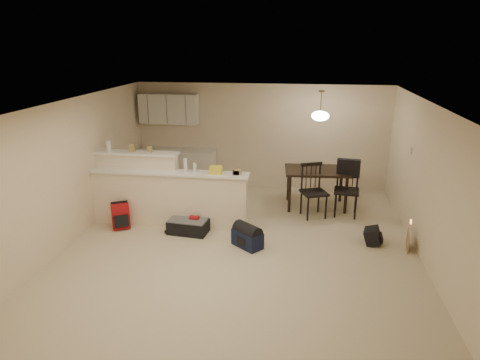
% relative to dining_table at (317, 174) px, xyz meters
% --- Properties ---
extents(room, '(7.00, 7.02, 2.50)m').
position_rel_dining_table_xyz_m(room, '(-1.32, -2.30, 0.51)').
color(room, beige).
rests_on(room, ground).
extents(breakfast_bar, '(3.08, 0.58, 1.39)m').
position_rel_dining_table_xyz_m(breakfast_bar, '(-3.08, -1.32, -0.13)').
color(breakfast_bar, beige).
rests_on(breakfast_bar, ground).
extents(upper_cabinets, '(1.40, 0.34, 0.70)m').
position_rel_dining_table_xyz_m(upper_cabinets, '(-3.52, 1.02, 1.16)').
color(upper_cabinets, white).
rests_on(upper_cabinets, room).
extents(kitchen_counter, '(1.80, 0.60, 0.90)m').
position_rel_dining_table_xyz_m(kitchen_counter, '(-3.32, 0.89, -0.29)').
color(kitchen_counter, white).
rests_on(kitchen_counter, ground).
extents(thermostat, '(0.02, 0.12, 0.12)m').
position_rel_dining_table_xyz_m(thermostat, '(1.66, -0.75, 0.76)').
color(thermostat, beige).
rests_on(thermostat, room).
extents(jar, '(0.10, 0.10, 0.20)m').
position_rel_dining_table_xyz_m(jar, '(-4.07, -1.18, 0.75)').
color(jar, silver).
rests_on(jar, breakfast_bar).
extents(cereal_box, '(0.10, 0.07, 0.16)m').
position_rel_dining_table_xyz_m(cereal_box, '(-3.59, -1.18, 0.73)').
color(cereal_box, '#997F4F').
rests_on(cereal_box, breakfast_bar).
extents(small_box, '(0.08, 0.06, 0.12)m').
position_rel_dining_table_xyz_m(small_box, '(-3.24, -1.18, 0.71)').
color(small_box, '#997F4F').
rests_on(small_box, breakfast_bar).
extents(bottle_a, '(0.07, 0.07, 0.26)m').
position_rel_dining_table_xyz_m(bottle_a, '(-2.48, -1.40, 0.48)').
color(bottle_a, silver).
rests_on(bottle_a, breakfast_bar).
extents(bottle_b, '(0.06, 0.06, 0.18)m').
position_rel_dining_table_xyz_m(bottle_b, '(-2.30, -1.40, 0.44)').
color(bottle_b, silver).
rests_on(bottle_b, breakfast_bar).
extents(bag_lump, '(0.22, 0.18, 0.14)m').
position_rel_dining_table_xyz_m(bag_lump, '(-1.90, -1.40, 0.42)').
color(bag_lump, '#997F4F').
rests_on(bag_lump, breakfast_bar).
extents(pouch, '(0.12, 0.10, 0.08)m').
position_rel_dining_table_xyz_m(pouch, '(-1.52, -1.40, 0.39)').
color(pouch, '#997F4F').
rests_on(pouch, breakfast_bar).
extents(extra_item_x, '(0.12, 0.10, 0.10)m').
position_rel_dining_table_xyz_m(extra_item_x, '(-1.50, -1.40, 0.40)').
color(extra_item_x, '#997F4F').
rests_on(extra_item_x, breakfast_bar).
extents(dining_table, '(1.40, 0.99, 0.84)m').
position_rel_dining_table_xyz_m(dining_table, '(0.00, 0.00, 0.00)').
color(dining_table, black).
rests_on(dining_table, ground).
extents(pendant_lamp, '(0.36, 0.36, 0.62)m').
position_rel_dining_table_xyz_m(pendant_lamp, '(-0.00, 0.00, 1.25)').
color(pendant_lamp, brown).
rests_on(pendant_lamp, room).
extents(dining_chair_near, '(0.62, 0.60, 1.10)m').
position_rel_dining_table_xyz_m(dining_chair_near, '(-0.06, -0.57, -0.19)').
color(dining_chair_near, black).
rests_on(dining_chair_near, ground).
extents(dining_chair_far, '(0.54, 0.52, 1.12)m').
position_rel_dining_table_xyz_m(dining_chair_far, '(0.60, -0.41, -0.18)').
color(dining_chair_far, black).
rests_on(dining_chair_far, ground).
extents(suitcase, '(0.77, 0.54, 0.24)m').
position_rel_dining_table_xyz_m(suitcase, '(-2.38, -1.69, -0.61)').
color(suitcase, black).
rests_on(suitcase, ground).
extents(red_backpack, '(0.39, 0.34, 0.49)m').
position_rel_dining_table_xyz_m(red_backpack, '(-3.72, -1.69, -0.49)').
color(red_backpack, '#A51217').
rests_on(red_backpack, ground).
extents(navy_duffel, '(0.60, 0.57, 0.29)m').
position_rel_dining_table_xyz_m(navy_duffel, '(-1.22, -2.12, -0.59)').
color(navy_duffel, '#111937').
rests_on(navy_duffel, ground).
extents(black_daypack, '(0.30, 0.37, 0.29)m').
position_rel_dining_table_xyz_m(black_daypack, '(0.96, -1.69, -0.59)').
color(black_daypack, black).
rests_on(black_daypack, ground).
extents(cardboard_sheet, '(0.08, 0.40, 0.30)m').
position_rel_dining_table_xyz_m(cardboard_sheet, '(1.53, -1.85, -0.58)').
color(cardboard_sheet, '#997F4F').
rests_on(cardboard_sheet, ground).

